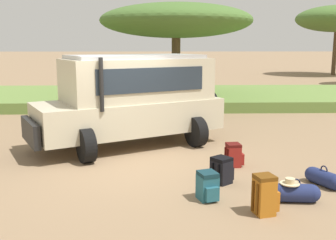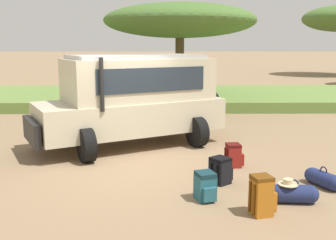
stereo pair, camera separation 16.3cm
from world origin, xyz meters
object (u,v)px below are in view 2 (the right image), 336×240
object	(u,v)px
backpack_beside_front_wheel	(234,156)
backpack_near_rear_wheel	(205,186)
backpack_outermost	(262,196)
acacia_tree_far_left	(180,21)
duffel_bag_low_black_case	(293,193)
duffel_bag_soft_canvas	(323,179)
safari_vehicle	(134,98)
backpack_cluster_center	(221,171)

from	to	relation	value
backpack_beside_front_wheel	backpack_near_rear_wheel	bearing A→B (deg)	-113.31
backpack_outermost	acacia_tree_far_left	bearing A→B (deg)	94.12
duffel_bag_low_black_case	backpack_near_rear_wheel	bearing A→B (deg)	174.78
backpack_beside_front_wheel	duffel_bag_soft_canvas	bearing A→B (deg)	-40.75
backpack_beside_front_wheel	acacia_tree_far_left	world-z (taller)	acacia_tree_far_left
safari_vehicle	backpack_near_rear_wheel	world-z (taller)	safari_vehicle
backpack_cluster_center	duffel_bag_low_black_case	xyz separation A→B (m)	(1.12, -0.99, -0.09)
backpack_outermost	acacia_tree_far_left	world-z (taller)	acacia_tree_far_left
backpack_near_rear_wheel	duffel_bag_soft_canvas	world-z (taller)	backpack_near_rear_wheel
backpack_outermost	acacia_tree_far_left	xyz separation A→B (m)	(-0.86, 11.98, 3.41)
backpack_cluster_center	duffel_bag_low_black_case	size ratio (longest dim) A/B	0.60
backpack_near_rear_wheel	backpack_beside_front_wheel	bearing A→B (deg)	66.69
backpack_beside_front_wheel	backpack_cluster_center	distance (m)	1.17
backpack_cluster_center	duffel_bag_low_black_case	world-z (taller)	backpack_cluster_center
backpack_cluster_center	backpack_near_rear_wheel	distance (m)	0.94
duffel_bag_soft_canvas	safari_vehicle	bearing A→B (deg)	139.63
safari_vehicle	backpack_outermost	distance (m)	5.23
backpack_cluster_center	duffel_bag_soft_canvas	size ratio (longest dim) A/B	0.67
duffel_bag_soft_canvas	backpack_beside_front_wheel	bearing A→B (deg)	139.25
safari_vehicle	acacia_tree_far_left	size ratio (longest dim) A/B	0.79
duffel_bag_low_black_case	acacia_tree_far_left	bearing A→B (deg)	97.59
backpack_near_rear_wheel	backpack_cluster_center	bearing A→B (deg)	65.61
backpack_near_rear_wheel	acacia_tree_far_left	distance (m)	11.89
backpack_near_rear_wheel	duffel_bag_soft_canvas	xyz separation A→B (m)	(2.34, 0.64, -0.09)
backpack_near_rear_wheel	acacia_tree_far_left	world-z (taller)	acacia_tree_far_left
backpack_beside_front_wheel	backpack_near_rear_wheel	size ratio (longest dim) A/B	1.03
duffel_bag_low_black_case	acacia_tree_far_left	distance (m)	12.14
backpack_cluster_center	backpack_outermost	bearing A→B (deg)	-72.98
backpack_cluster_center	duffel_bag_low_black_case	bearing A→B (deg)	-41.58
backpack_beside_front_wheel	acacia_tree_far_left	xyz separation A→B (m)	(-0.86, 9.43, 3.48)
backpack_cluster_center	backpack_outermost	size ratio (longest dim) A/B	0.80
backpack_near_rear_wheel	duffel_bag_soft_canvas	distance (m)	2.43
backpack_cluster_center	duffel_bag_soft_canvas	world-z (taller)	backpack_cluster_center
backpack_beside_front_wheel	duffel_bag_low_black_case	size ratio (longest dim) A/B	0.60
backpack_near_rear_wheel	acacia_tree_far_left	bearing A→B (deg)	90.12
backpack_cluster_center	acacia_tree_far_left	xyz separation A→B (m)	(-0.41, 10.51, 3.48)
backpack_beside_front_wheel	duffel_bag_low_black_case	xyz separation A→B (m)	(0.67, -2.07, -0.09)
backpack_outermost	acacia_tree_far_left	distance (m)	12.49
safari_vehicle	backpack_outermost	bearing A→B (deg)	-62.42
backpack_beside_front_wheel	acacia_tree_far_left	bearing A→B (deg)	95.19
backpack_cluster_center	acacia_tree_far_left	world-z (taller)	acacia_tree_far_left
safari_vehicle	duffel_bag_low_black_case	world-z (taller)	safari_vehicle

